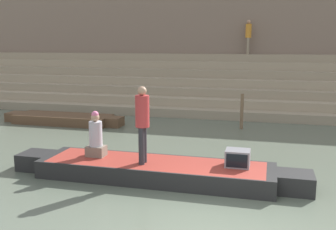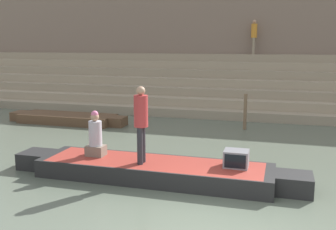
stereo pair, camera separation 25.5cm
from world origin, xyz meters
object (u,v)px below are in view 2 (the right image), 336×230
tv_set (236,159)px  mooring_post (245,112)px  rowboat_main (154,170)px  person_on_steps (254,34)px  person_standing (141,119)px  moored_boat_shore (67,118)px  person_rowing (95,137)px

tv_set → mooring_post: size_ratio=0.41×
rowboat_main → mooring_post: size_ratio=5.37×
rowboat_main → person_on_steps: 12.59m
tv_set → person_standing: bearing=-169.3°
person_standing → person_on_steps: (1.56, 12.24, 2.11)m
person_standing → tv_set: person_standing is taller
rowboat_main → person_on_steps: bearing=83.1°
mooring_post → moored_boat_shore: bearing=-173.4°
person_rowing → tv_set: bearing=-3.4°
person_standing → tv_set: bearing=-7.5°
tv_set → rowboat_main: bearing=-173.2°
moored_boat_shore → rowboat_main: bearing=-42.7°
person_standing → person_on_steps: bearing=66.4°
tv_set → person_on_steps: bearing=94.6°
mooring_post → person_on_steps: bearing=92.1°
rowboat_main → person_on_steps: person_on_steps is taller
person_standing → person_rowing: 1.44m
rowboat_main → mooring_post: mooring_post is taller
person_on_steps → mooring_post: bearing=161.9°
tv_set → mooring_post: mooring_post is taller
rowboat_main → person_rowing: size_ratio=6.28×
person_on_steps → tv_set: bearing=162.5°
person_rowing → person_on_steps: bearing=72.2°
rowboat_main → person_on_steps: (1.32, 12.07, 3.34)m
person_standing → tv_set: size_ratio=3.29×
moored_boat_shore → person_on_steps: size_ratio=2.88×
tv_set → person_on_steps: person_on_steps is taller
rowboat_main → person_rowing: (-1.53, 0.11, 0.65)m
tv_set → moored_boat_shore: bearing=146.8°
person_standing → mooring_post: (1.78, 6.23, -0.80)m
rowboat_main → person_standing: 1.26m
rowboat_main → tv_set: tv_set is taller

